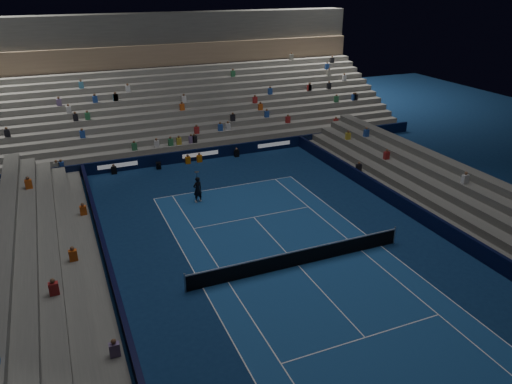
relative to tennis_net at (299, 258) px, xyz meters
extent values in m
plane|color=#0D254E|center=(0.00, 0.00, -0.50)|extent=(90.00, 90.00, 0.00)
cube|color=navy|center=(0.00, 0.00, -0.50)|extent=(10.97, 23.77, 0.01)
cube|color=black|center=(0.00, 18.50, 0.00)|extent=(44.00, 0.25, 1.00)
cube|color=black|center=(9.70, 0.00, 0.00)|extent=(0.25, 37.00, 1.00)
cube|color=black|center=(-9.70, 0.00, 0.00)|extent=(0.25, 37.00, 1.00)
cube|color=slate|center=(0.00, 19.50, -0.25)|extent=(44.00, 1.00, 0.50)
cube|color=slate|center=(0.00, 20.50, 0.00)|extent=(44.00, 1.00, 1.00)
cube|color=slate|center=(0.00, 21.50, 0.25)|extent=(44.00, 1.00, 1.50)
cube|color=slate|center=(0.00, 22.50, 0.50)|extent=(44.00, 1.00, 2.00)
cube|color=slate|center=(0.00, 23.50, 0.75)|extent=(44.00, 1.00, 2.50)
cube|color=slate|center=(0.00, 24.50, 1.00)|extent=(44.00, 1.00, 3.00)
cube|color=slate|center=(0.00, 25.50, 1.25)|extent=(44.00, 1.00, 3.50)
cube|color=slate|center=(0.00, 26.50, 1.50)|extent=(44.00, 1.00, 4.00)
cube|color=slate|center=(0.00, 27.50, 1.75)|extent=(44.00, 1.00, 4.50)
cube|color=slate|center=(0.00, 28.50, 2.00)|extent=(44.00, 1.00, 5.00)
cube|color=slate|center=(0.00, 29.50, 2.25)|extent=(44.00, 1.00, 5.50)
cube|color=slate|center=(0.00, 30.50, 2.50)|extent=(44.00, 1.00, 6.00)
cube|color=#896F55|center=(0.00, 31.60, 6.60)|extent=(44.00, 0.60, 2.20)
cube|color=#464643|center=(0.00, 33.00, 9.20)|extent=(44.00, 2.40, 3.00)
cube|color=#5F5F5B|center=(10.50, 0.00, -0.25)|extent=(1.00, 37.00, 0.50)
cube|color=#5F5F5B|center=(11.50, 0.00, 0.00)|extent=(1.00, 37.00, 1.00)
cube|color=#5F5F5B|center=(12.50, 0.00, 0.25)|extent=(1.00, 37.00, 1.50)
cube|color=#5F5F5B|center=(13.50, 0.00, 0.50)|extent=(1.00, 37.00, 2.00)
cube|color=#5F5F5B|center=(14.50, 0.00, 0.75)|extent=(1.00, 37.00, 2.50)
cube|color=slate|center=(-10.50, 0.00, -0.25)|extent=(1.00, 37.00, 0.50)
cube|color=slate|center=(-11.50, 0.00, 0.00)|extent=(1.00, 37.00, 1.00)
cube|color=slate|center=(-12.50, 0.00, 0.25)|extent=(1.00, 37.00, 1.50)
cube|color=slate|center=(-13.50, 0.00, 0.50)|extent=(1.00, 37.00, 2.00)
cube|color=slate|center=(-14.50, 0.00, 0.75)|extent=(1.00, 37.00, 2.50)
cylinder|color=#B2B2B7|center=(-6.40, 0.00, 0.05)|extent=(0.10, 0.10, 1.10)
cylinder|color=#B2B2B7|center=(6.40, 0.00, 0.05)|extent=(0.10, 0.10, 1.10)
cube|color=black|center=(0.00, 0.00, -0.05)|extent=(12.80, 0.03, 0.90)
cube|color=white|center=(0.00, 0.00, 0.44)|extent=(12.80, 0.04, 0.08)
imported|color=black|center=(-2.67, 10.22, 0.43)|extent=(0.78, 0.62, 1.87)
cube|color=black|center=(-3.80, 17.79, -0.24)|extent=(0.45, 0.52, 0.52)
cylinder|color=black|center=(-3.80, 17.38, -0.09)|extent=(0.20, 0.37, 0.16)
camera|label=1|loc=(-11.11, -20.33, 14.09)|focal=34.34mm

